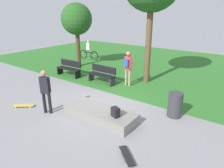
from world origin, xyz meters
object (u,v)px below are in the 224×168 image
at_px(pedestrian_with_backpack, 128,65).
at_px(concrete_ledge, 100,114).
at_px(backpack_on_ledge, 115,112).
at_px(tree_leaning_ash, 77,20).
at_px(skateboard_by_ledge, 127,155).
at_px(park_bench_near_path, 69,68).
at_px(skater_performing_trick, 45,89).
at_px(trash_bin, 175,105).
at_px(park_bench_far_left, 102,74).
at_px(cyclist_on_bicycle, 89,51).
at_px(skateboard_spare, 24,105).

bearing_deg(pedestrian_with_backpack, concrete_ledge, -74.19).
relative_size(backpack_on_ledge, tree_leaning_ash, 0.08).
relative_size(skateboard_by_ledge, tree_leaning_ash, 0.18).
height_order(skateboard_by_ledge, park_bench_near_path, park_bench_near_path).
distance_m(skater_performing_trick, pedestrian_with_backpack, 4.37).
bearing_deg(park_bench_near_path, concrete_ledge, -31.41).
bearing_deg(skateboard_by_ledge, trash_bin, 85.62).
distance_m(park_bench_far_left, tree_leaning_ash, 4.72).
distance_m(skateboard_by_ledge, pedestrian_with_backpack, 5.54).
bearing_deg(park_bench_far_left, park_bench_near_path, -175.89).
height_order(park_bench_far_left, pedestrian_with_backpack, pedestrian_with_backpack).
relative_size(skateboard_by_ledge, pedestrian_with_backpack, 0.42).
xyz_separation_m(skater_performing_trick, park_bench_far_left, (-0.45, 3.85, -0.50)).
bearing_deg(trash_bin, cyclist_on_bicycle, 150.05).
relative_size(skater_performing_trick, pedestrian_with_backpack, 0.94).
bearing_deg(tree_leaning_ash, cyclist_on_bicycle, 114.13).
height_order(park_bench_far_left, park_bench_near_path, same).
xyz_separation_m(tree_leaning_ash, cyclist_on_bicycle, (-0.90, 2.01, -2.48)).
height_order(trash_bin, pedestrian_with_backpack, pedestrian_with_backpack).
relative_size(skateboard_spare, tree_leaning_ash, 0.18).
bearing_deg(backpack_on_ledge, tree_leaning_ash, 163.10).
relative_size(concrete_ledge, skateboard_by_ledge, 3.64).
bearing_deg(trash_bin, backpack_on_ledge, -126.68).
bearing_deg(pedestrian_with_backpack, park_bench_near_path, -170.77).
height_order(trash_bin, cyclist_on_bicycle, cyclist_on_bicycle).
height_order(backpack_on_ledge, skateboard_by_ledge, backpack_on_ledge).
bearing_deg(concrete_ledge, skateboard_spare, -159.78).
bearing_deg(cyclist_on_bicycle, park_bench_far_left, -40.77).
relative_size(skater_performing_trick, trash_bin, 1.83).
relative_size(tree_leaning_ash, trash_bin, 4.54).
bearing_deg(park_bench_far_left, skateboard_spare, -100.32).
distance_m(skateboard_by_ledge, park_bench_near_path, 7.70).
bearing_deg(skater_performing_trick, trash_bin, 32.88).
bearing_deg(skateboard_by_ledge, park_bench_far_left, 134.93).
bearing_deg(cyclist_on_bicycle, skateboard_by_ledge, -42.94).
bearing_deg(skater_performing_trick, skateboard_spare, -166.79).
bearing_deg(park_bench_near_path, cyclist_on_bicycle, 117.33).
distance_m(concrete_ledge, backpack_on_ledge, 0.83).
distance_m(concrete_ledge, skateboard_spare, 3.26).
xyz_separation_m(skater_performing_trick, park_bench_near_path, (-2.79, 3.68, -0.50)).
bearing_deg(park_bench_far_left, backpack_on_ledge, -45.49).
bearing_deg(skateboard_spare, park_bench_near_path, 111.90).
bearing_deg(skater_performing_trick, cyclist_on_bicycle, 122.35).
xyz_separation_m(skateboard_spare, trash_bin, (5.17, 2.85, 0.39)).
height_order(skater_performing_trick, skateboard_by_ledge, skater_performing_trick).
xyz_separation_m(skater_performing_trick, cyclist_on_bicycle, (-4.84, 7.64, -0.35)).
bearing_deg(skater_performing_trick, concrete_ledge, 24.45).
bearing_deg(concrete_ledge, park_bench_near_path, 148.59).
relative_size(skateboard_spare, pedestrian_with_backpack, 0.42).
height_order(backpack_on_ledge, trash_bin, trash_bin).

